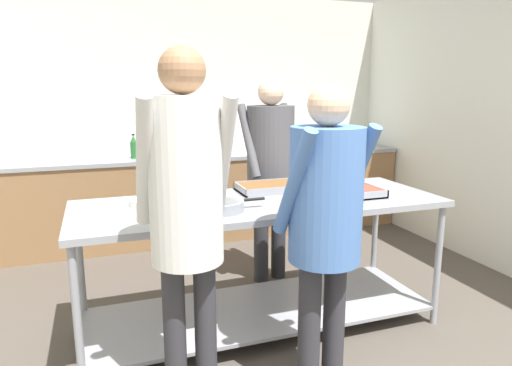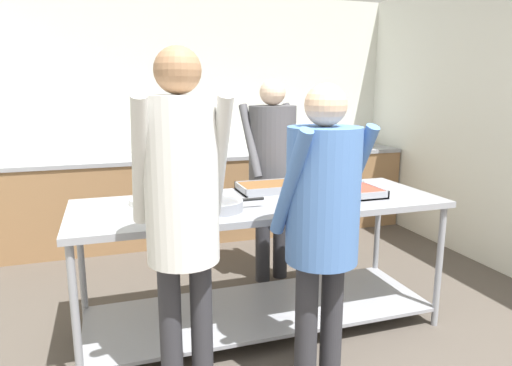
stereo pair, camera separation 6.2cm
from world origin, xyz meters
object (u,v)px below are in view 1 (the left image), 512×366
Objects in this scene: guest_serving_left at (186,199)px; serving_tray_vegetables at (349,192)px; serving_tray_roast at (269,187)px; sauce_pan at (219,205)px; guest_serving_right at (325,211)px; cook_behind_counter at (270,160)px; water_bottle at (134,147)px; plate_stack at (149,202)px.

serving_tray_vegetables is at bearing 27.89° from guest_serving_left.
serving_tray_roast is at bearing 51.33° from guest_serving_left.
guest_serving_left reaches higher than sauce_pan.
cook_behind_counter is (0.27, 1.47, 0.03)m from guest_serving_right.
guest_serving_left reaches higher than cook_behind_counter.
water_bottle reaches higher than sauce_pan.
cook_behind_counter reaches higher than sauce_pan.
guest_serving_right is 1.50m from cook_behind_counter.
sauce_pan is at bearing 124.06° from guest_serving_right.
sauce_pan is 0.72m from guest_serving_right.
guest_serving_right is at bearing -100.33° from cook_behind_counter.
serving_tray_roast is (0.86, 0.11, 0.01)m from plate_stack.
serving_tray_vegetables is 2.41m from water_bottle.
water_bottle is (-1.27, 2.05, 0.11)m from serving_tray_vegetables.
cook_behind_counter is (0.19, 0.47, 0.12)m from serving_tray_roast.
serving_tray_roast is 1.01m from guest_serving_right.
cook_behind_counter is at bearing 56.11° from guest_serving_left.
guest_serving_right is (-0.08, -1.00, 0.09)m from serving_tray_roast.
guest_serving_right is at bearing -48.51° from plate_stack.
guest_serving_left is 2.71m from water_bottle.
water_bottle is (-0.80, 1.73, 0.11)m from serving_tray_roast.
guest_serving_right is 6.69× the size of water_bottle.
guest_serving_right is (-0.55, -0.68, 0.09)m from serving_tray_vegetables.
water_bottle is at bearing 114.92° from serving_tray_roast.
sauce_pan is at bearing 61.98° from guest_serving_left.
cook_behind_counter is at bearing 28.94° from plate_stack.
sauce_pan is 0.27× the size of guest_serving_right.
water_bottle is at bearing 98.64° from sauce_pan.
guest_serving_right reaches higher than water_bottle.
serving_tray_vegetables is at bearing -70.72° from cook_behind_counter.
sauce_pan is 1.11m from cook_behind_counter.
serving_tray_roast and serving_tray_vegetables have the same top height.
plate_stack is at bearing -172.68° from serving_tray_roast.
serving_tray_vegetables is at bearing 51.40° from guest_serving_right.
sauce_pan reaches higher than serving_tray_vegetables.
plate_stack is 0.15× the size of guest_serving_right.
guest_serving_right reaches higher than plate_stack.
sauce_pan is 0.68m from guest_serving_left.
serving_tray_roast is at bearing -65.08° from water_bottle.
sauce_pan is 1.00× the size of serving_tray_roast.
guest_serving_left is 1.76m from cook_behind_counter.
serving_tray_vegetables is (0.95, 0.09, -0.01)m from sauce_pan.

